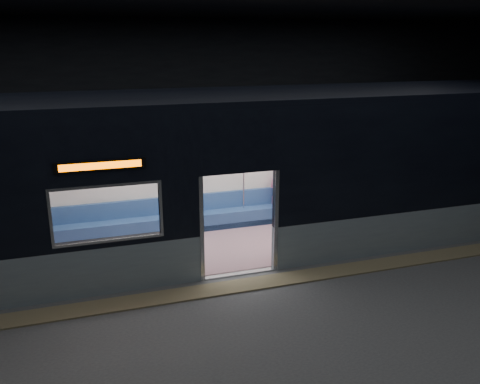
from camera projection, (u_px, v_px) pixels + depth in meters
station_floor at (258, 299)px, 8.97m from camera, size 24.00×14.00×0.01m
station_envelope at (260, 89)px, 7.92m from camera, size 24.00×14.00×5.00m
tactile_strip at (247, 285)px, 9.46m from camera, size 22.80×0.50×0.03m
metro_car at (217, 165)px, 10.75m from camera, size 18.00×3.04×3.35m
passenger at (282, 191)px, 12.54m from camera, size 0.45×0.74×1.43m
handbag at (287, 199)px, 12.37m from camera, size 0.32×0.29×0.14m
transit_map at (347, 157)px, 13.20m from camera, size 1.00×0.03×0.65m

